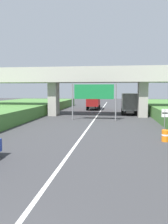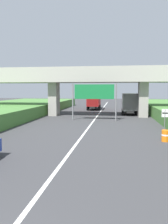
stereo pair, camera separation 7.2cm
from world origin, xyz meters
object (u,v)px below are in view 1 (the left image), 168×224
at_px(speed_limit_sign, 165,117).
at_px(truck_red, 94,100).
at_px(truck_yellow, 129,102).
at_px(construction_barrel_2, 165,136).
at_px(overhead_highway_sign, 94,94).

bearing_deg(speed_limit_sign, truck_red, 110.62).
bearing_deg(truck_yellow, truck_red, 130.24).
xyz_separation_m(truck_yellow, construction_barrel_2, (1.73, -19.91, -1.47)).
height_order(speed_limit_sign, construction_barrel_2, speed_limit_sign).
xyz_separation_m(overhead_highway_sign, truck_yellow, (4.98, 8.46, -1.56)).
height_order(truck_red, construction_barrel_2, truck_red).
relative_size(overhead_highway_sign, speed_limit_sign, 2.64).
bearing_deg(speed_limit_sign, truck_yellow, 98.51).
bearing_deg(truck_yellow, construction_barrel_2, -85.04).
xyz_separation_m(speed_limit_sign, truck_yellow, (-2.42, 16.16, 0.46)).
bearing_deg(overhead_highway_sign, truck_yellow, 59.51).
height_order(overhead_highway_sign, speed_limit_sign, overhead_highway_sign).
bearing_deg(truck_red, construction_barrel_2, -73.28).
bearing_deg(speed_limit_sign, construction_barrel_2, -100.43).
distance_m(overhead_highway_sign, construction_barrel_2, 13.61).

